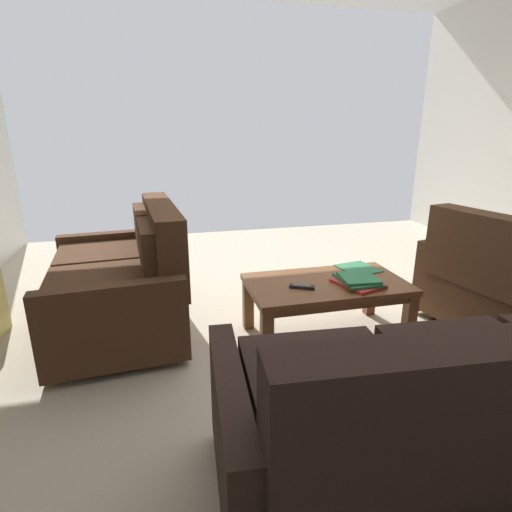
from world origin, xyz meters
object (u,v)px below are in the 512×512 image
armchair_side (505,283)px  book_stack (358,281)px  coffee_table (326,291)px  sofa_main (494,411)px  loose_magazine (358,268)px  loveseat_near (125,280)px  tv_remote (302,287)px

armchair_side → book_stack: (1.07, -0.10, 0.07)m
coffee_table → sofa_main: bearing=95.4°
book_stack → loose_magazine: bearing=-117.7°
sofa_main → loveseat_near: loveseat_near is taller
sofa_main → coffee_table: size_ratio=2.03×
armchair_side → tv_remote: 1.46m
loveseat_near → armchair_side: (-2.58, 0.68, -0.00)m
book_stack → tv_remote: (0.38, -0.03, -0.02)m
loveseat_near → loose_magazine: size_ratio=5.28×
coffee_table → book_stack: (-0.18, 0.10, 0.09)m
coffee_table → tv_remote: tv_remote is taller
book_stack → loose_magazine: size_ratio=1.33×
sofa_main → loose_magazine: size_ratio=8.05×
sofa_main → book_stack: sofa_main is taller
sofa_main → armchair_side: size_ratio=1.93×
loveseat_near → tv_remote: bearing=154.0°
sofa_main → loose_magazine: 1.50m
sofa_main → armchair_side: bearing=-135.7°
sofa_main → tv_remote: 1.28m
coffee_table → tv_remote: (0.20, 0.07, 0.08)m
loose_magazine → tv_remote: bearing=15.7°
sofa_main → loveseat_near: size_ratio=1.53×
armchair_side → loveseat_near: bearing=-14.9°
sofa_main → loveseat_near: (1.45, -1.78, 0.00)m
book_stack → sofa_main: bearing=87.5°
book_stack → tv_remote: book_stack is taller
loveseat_near → tv_remote: (-1.12, 0.55, 0.05)m
coffee_table → armchair_side: bearing=170.6°
loveseat_near → sofa_main: bearing=129.1°
book_stack → loveseat_near: bearing=-21.1°
loveseat_near → coffee_table: 1.41m
tv_remote → book_stack: bearing=175.6°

